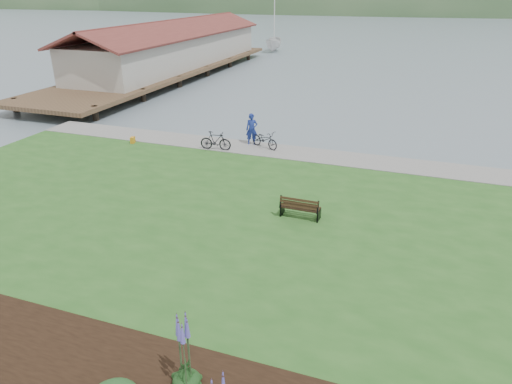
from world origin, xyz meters
The scene contains 12 objects.
ground centered at (0.00, 0.00, 0.00)m, with size 600.00×600.00×0.00m, color slate.
lawn centered at (0.00, -2.00, 0.20)m, with size 34.00×20.00×0.40m, color #285B20.
shoreline_path centered at (0.00, 6.90, 0.42)m, with size 34.00×2.20×0.03m, color gray.
far_hillside centered at (20.00, 170.00, 0.00)m, with size 580.00×80.00×38.00m, color #345630, non-canonical shape.
pier_pavilion centered at (-20.00, 27.52, 2.64)m, with size 8.00×36.00×5.40m.
park_bench centered at (0.52, -0.18, 0.85)m, with size 1.49×0.62×0.91m.
person centered at (-4.20, 7.50, 1.42)m, with size 0.74×0.51×2.04m, color navy.
bicycle_a centered at (-3.35, 7.20, 0.88)m, with size 1.82×0.64×0.95m, color black.
bicycle_b centered at (-5.70, 6.00, 0.91)m, with size 1.69×0.49×1.02m, color black.
sailboat centered at (-15.81, 48.52, 0.00)m, with size 8.73×8.88×23.00m, color silver.
pannier centered at (-10.57, 5.54, 0.57)m, with size 0.21×0.32×0.34m, color orange.
echium_4 centered at (0.20, -8.74, 1.45)m, with size 0.62×0.62×2.33m.
Camera 1 is at (4.08, -15.16, 8.40)m, focal length 32.00 mm.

